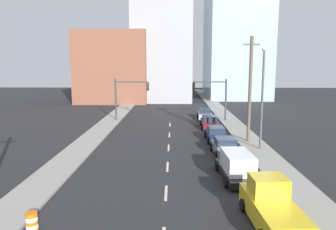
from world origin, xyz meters
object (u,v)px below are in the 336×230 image
object	(u,v)px
traffic_signal_right	(216,94)
utility_pole_right_mid	(250,89)
pickup_truck_yellow	(272,207)
sedan_maroon	(209,122)
street_lamp	(262,92)
box_truck_black	(237,166)
sedan_silver	(205,114)
sedan_navy	(216,134)
traffic_barrel	(32,222)
traffic_signal_left	(126,94)
sedan_gray	(225,147)

from	to	relation	value
traffic_signal_right	utility_pole_right_mid	xyz separation A→B (m)	(1.77, -12.08, 1.55)
pickup_truck_yellow	sedan_maroon	size ratio (longest dim) A/B	1.13
street_lamp	pickup_truck_yellow	xyz separation A→B (m)	(-3.06, -13.86, -4.42)
box_truck_black	sedan_maroon	size ratio (longest dim) A/B	1.15
street_lamp	sedan_silver	world-z (taller)	street_lamp
pickup_truck_yellow	traffic_signal_right	bearing A→B (deg)	85.69
traffic_signal_right	sedan_maroon	size ratio (longest dim) A/B	1.22
pickup_truck_yellow	sedan_maroon	bearing A→B (deg)	88.39
box_truck_black	sedan_navy	world-z (taller)	box_truck_black
box_truck_black	street_lamp	bearing A→B (deg)	61.96
box_truck_black	pickup_truck_yellow	bearing A→B (deg)	-88.42
traffic_barrel	sedan_maroon	bearing A→B (deg)	66.43
traffic_signal_right	sedan_maroon	world-z (taller)	traffic_signal_right
pickup_truck_yellow	sedan_silver	world-z (taller)	pickup_truck_yellow
traffic_signal_right	sedan_silver	world-z (taller)	traffic_signal_right
traffic_barrel	sedan_silver	bearing A→B (deg)	70.73
street_lamp	pickup_truck_yellow	distance (m)	14.87
utility_pole_right_mid	pickup_truck_yellow	world-z (taller)	utility_pole_right_mid
traffic_signal_left	traffic_signal_right	world-z (taller)	same
traffic_signal_right	sedan_maroon	bearing A→B (deg)	-105.93
pickup_truck_yellow	utility_pole_right_mid	bearing A→B (deg)	78.48
sedan_navy	sedan_silver	bearing A→B (deg)	88.81
street_lamp	box_truck_black	world-z (taller)	street_lamp
traffic_signal_left	sedan_maroon	bearing A→B (deg)	-22.55
traffic_signal_left	sedan_maroon	xyz separation A→B (m)	(10.84, -4.50, -3.10)
sedan_maroon	box_truck_black	bearing A→B (deg)	-89.60
traffic_signal_left	traffic_signal_right	size ratio (longest dim) A/B	1.00
sedan_maroon	traffic_barrel	bearing A→B (deg)	-112.96
traffic_signal_right	utility_pole_right_mid	bearing A→B (deg)	-81.66
street_lamp	pickup_truck_yellow	world-z (taller)	street_lamp
sedan_navy	sedan_maroon	distance (m)	6.76
utility_pole_right_mid	sedan_navy	distance (m)	5.67
sedan_silver	utility_pole_right_mid	bearing A→B (deg)	-75.06
sedan_gray	sedan_maroon	distance (m)	11.95
sedan_gray	sedan_maroon	xyz separation A→B (m)	(-0.08, 11.95, -0.01)
pickup_truck_yellow	sedan_navy	xyz separation A→B (m)	(-0.47, 17.61, -0.24)
traffic_signal_left	traffic_signal_right	xyz separation A→B (m)	(12.12, 0.00, 0.00)
box_truck_black	sedan_silver	xyz separation A→B (m)	(0.16, 24.57, -0.24)
utility_pole_right_mid	box_truck_black	distance (m)	11.76
utility_pole_right_mid	pickup_truck_yellow	distance (m)	17.57
sedan_navy	traffic_barrel	bearing A→B (deg)	-121.20
sedan_navy	pickup_truck_yellow	bearing A→B (deg)	-89.03
utility_pole_right_mid	sedan_maroon	size ratio (longest dim) A/B	2.20
traffic_signal_left	sedan_navy	world-z (taller)	traffic_signal_left
sedan_gray	sedan_maroon	size ratio (longest dim) A/B	0.93
traffic_signal_left	traffic_signal_right	distance (m)	12.12
utility_pole_right_mid	pickup_truck_yellow	size ratio (longest dim) A/B	1.95
street_lamp	traffic_barrel	bearing A→B (deg)	-134.47
traffic_signal_left	traffic_barrel	world-z (taller)	traffic_signal_left
traffic_signal_right	street_lamp	size ratio (longest dim) A/B	0.62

